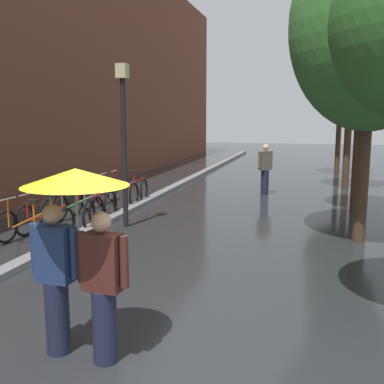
# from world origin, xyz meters

# --- Properties ---
(ground_plane) EXTENTS (80.00, 80.00, 0.00)m
(ground_plane) POSITION_xyz_m (0.00, 0.00, 0.00)
(ground_plane) COLOR #26282B
(kerb_strip) EXTENTS (0.30, 36.00, 0.12)m
(kerb_strip) POSITION_xyz_m (-3.20, 10.00, 0.06)
(kerb_strip) COLOR slate
(kerb_strip) RESTS_ON ground
(street_tree_1) EXTENTS (3.18, 3.18, 6.38)m
(street_tree_1) POSITION_xyz_m (2.60, 5.57, 4.32)
(street_tree_1) COLOR #473323
(street_tree_1) RESTS_ON ground
(street_tree_2) EXTENTS (2.28, 2.28, 5.14)m
(street_tree_2) POSITION_xyz_m (2.75, 8.75, 3.79)
(street_tree_2) COLOR #473323
(street_tree_2) RESTS_ON ground
(street_tree_3) EXTENTS (2.55, 2.55, 5.42)m
(street_tree_3) POSITION_xyz_m (2.76, 12.80, 4.09)
(street_tree_3) COLOR #473323
(street_tree_3) RESTS_ON ground
(street_tree_4) EXTENTS (2.62, 2.62, 5.44)m
(street_tree_4) POSITION_xyz_m (2.64, 16.84, 3.90)
(street_tree_4) COLOR #473323
(street_tree_4) RESTS_ON ground
(parked_bicycle_0) EXTENTS (1.13, 0.79, 0.96)m
(parked_bicycle_0) POSITION_xyz_m (-3.89, 3.49, 0.38)
(parked_bicycle_0) COLOR black
(parked_bicycle_0) RESTS_ON ground
(parked_bicycle_1) EXTENTS (1.12, 0.76, 0.96)m
(parked_bicycle_1) POSITION_xyz_m (-3.86, 4.08, 0.38)
(parked_bicycle_1) COLOR black
(parked_bicycle_1) RESTS_ON ground
(parked_bicycle_2) EXTENTS (1.14, 0.80, 0.96)m
(parked_bicycle_2) POSITION_xyz_m (-3.79, 4.92, 0.38)
(parked_bicycle_2) COLOR black
(parked_bicycle_2) RESTS_ON ground
(parked_bicycle_3) EXTENTS (1.11, 0.75, 0.96)m
(parked_bicycle_3) POSITION_xyz_m (-3.88, 5.52, 0.38)
(parked_bicycle_3) COLOR black
(parked_bicycle_3) RESTS_ON ground
(parked_bicycle_4) EXTENTS (1.10, 0.74, 0.96)m
(parked_bicycle_4) POSITION_xyz_m (-3.88, 6.30, 0.38)
(parked_bicycle_4) COLOR black
(parked_bicycle_4) RESTS_ON ground
(parked_bicycle_5) EXTENTS (1.16, 0.82, 0.96)m
(parked_bicycle_5) POSITION_xyz_m (-3.89, 6.96, 0.38)
(parked_bicycle_5) COLOR black
(parked_bicycle_5) RESTS_ON ground
(parked_bicycle_6) EXTENTS (1.10, 0.73, 0.96)m
(parked_bicycle_6) POSITION_xyz_m (-3.85, 7.76, 0.38)
(parked_bicycle_6) COLOR black
(parked_bicycle_6) RESTS_ON ground
(parked_bicycle_7) EXTENTS (1.14, 0.79, 0.96)m
(parked_bicycle_7) POSITION_xyz_m (-3.82, 8.47, 0.38)
(parked_bicycle_7) COLOR black
(parked_bicycle_7) RESTS_ON ground
(couple_under_umbrella) EXTENTS (1.17, 1.10, 2.06)m
(couple_under_umbrella) POSITION_xyz_m (-0.72, -0.07, 1.36)
(couple_under_umbrella) COLOR #1E233D
(couple_under_umbrella) RESTS_ON ground
(street_lamp_post) EXTENTS (0.24, 0.24, 3.75)m
(street_lamp_post) POSITION_xyz_m (-2.60, 5.48, 2.22)
(street_lamp_post) COLOR black
(street_lamp_post) RESTS_ON ground
(pedestrian_walking_midground) EXTENTS (0.44, 0.44, 1.67)m
(pedestrian_walking_midground) POSITION_xyz_m (0.09, 10.84, 0.85)
(pedestrian_walking_midground) COLOR #1E233D
(pedestrian_walking_midground) RESTS_ON ground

